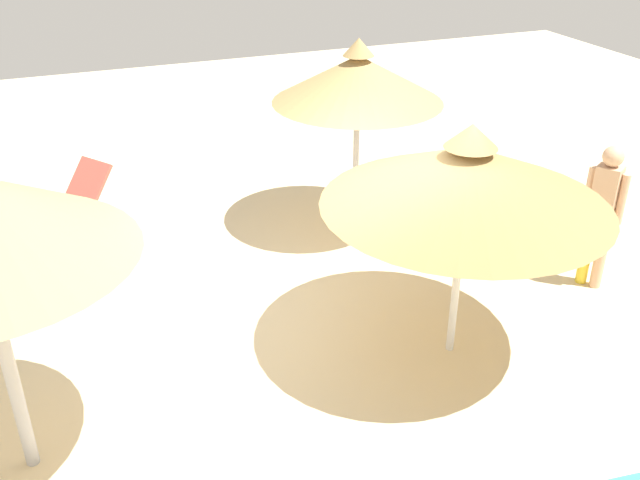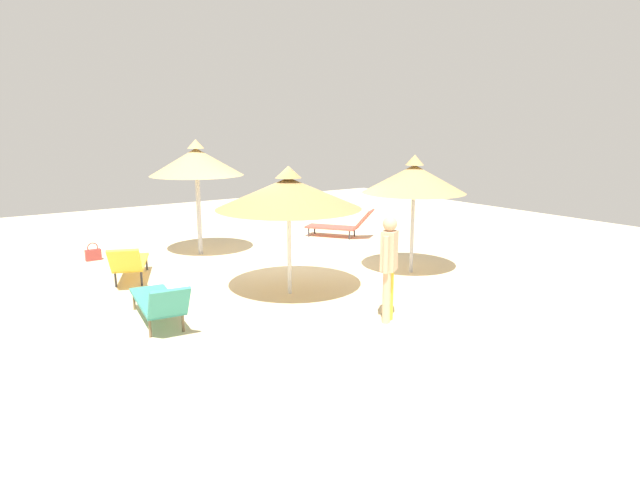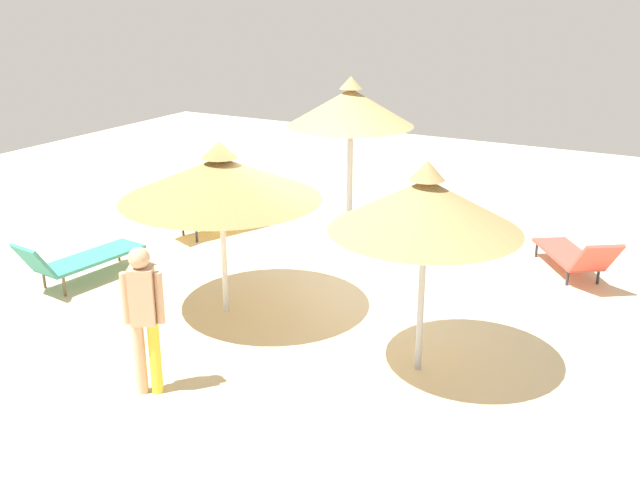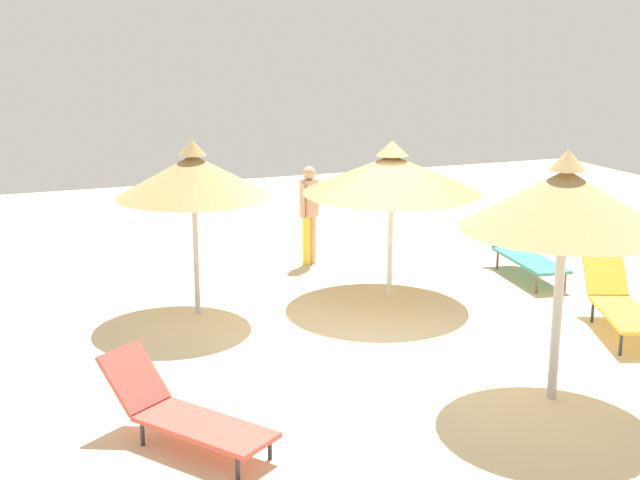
{
  "view_description": "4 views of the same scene",
  "coord_description": "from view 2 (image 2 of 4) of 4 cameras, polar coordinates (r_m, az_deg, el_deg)",
  "views": [
    {
      "loc": [
        -5.84,
        2.24,
        4.45
      ],
      "look_at": [
        0.52,
        -0.24,
        0.82
      ],
      "focal_mm": 40.02,
      "sensor_mm": 36.0,
      "label": 1
    },
    {
      "loc": [
        -5.93,
        -9.57,
        3.12
      ],
      "look_at": [
        0.49,
        -0.42,
        0.76
      ],
      "focal_mm": 30.1,
      "sensor_mm": 36.0,
      "label": 2
    },
    {
      "loc": [
        4.96,
        -8.85,
        4.38
      ],
      "look_at": [
        -0.06,
        0.3,
        0.72
      ],
      "focal_mm": 41.34,
      "sensor_mm": 36.0,
      "label": 3
    },
    {
      "loc": [
        4.83,
        10.4,
        4.13
      ],
      "look_at": [
        0.78,
        -0.19,
        1.27
      ],
      "focal_mm": 48.47,
      "sensor_mm": 36.0,
      "label": 4
    }
  ],
  "objects": [
    {
      "name": "lounge_chair_front",
      "position": [
        11.61,
        -19.6,
        -2.24
      ],
      "size": [
        1.28,
        2.06,
        0.89
      ],
      "color": "gold",
      "rests_on": "ground"
    },
    {
      "name": "person_standing_far_right",
      "position": [
        8.68,
        7.33,
        -2.34
      ],
      "size": [
        0.4,
        0.33,
        1.74
      ],
      "color": "tan",
      "rests_on": "ground"
    },
    {
      "name": "lounge_chair_near_left",
      "position": [
        15.42,
        2.29,
        1.62
      ],
      "size": [
        1.59,
        1.93,
        0.85
      ],
      "color": "#CC4C3F",
      "rests_on": "ground"
    },
    {
      "name": "lounge_chair_near_right",
      "position": [
        8.99,
        -16.72,
        -6.28
      ],
      "size": [
        0.83,
        2.07,
        0.85
      ],
      "color": "teal",
      "rests_on": "ground"
    },
    {
      "name": "ground",
      "position": [
        11.69,
        -3.16,
        -3.82
      ],
      "size": [
        24.0,
        24.0,
        0.1
      ],
      "primitive_type": "cube",
      "color": "beige"
    },
    {
      "name": "handbag",
      "position": [
        13.87,
        -22.97,
        -1.41
      ],
      "size": [
        0.35,
        0.15,
        0.43
      ],
      "color": "maroon",
      "rests_on": "ground"
    },
    {
      "name": "parasol_umbrella_back",
      "position": [
        11.57,
        9.97,
        6.43
      ],
      "size": [
        2.19,
        2.19,
        2.55
      ],
      "color": "#B2B2B7",
      "rests_on": "ground"
    },
    {
      "name": "parasol_umbrella_edge",
      "position": [
        9.92,
        -3.36,
        5.02
      ],
      "size": [
        2.71,
        2.71,
        2.43
      ],
      "color": "white",
      "rests_on": "ground"
    },
    {
      "name": "parasol_umbrella_far_left",
      "position": [
        13.47,
        -13.0,
        8.08
      ],
      "size": [
        2.27,
        2.27,
        2.83
      ],
      "color": "#B2B2B7",
      "rests_on": "ground"
    }
  ]
}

